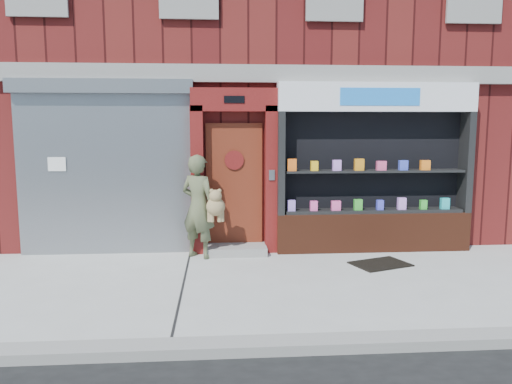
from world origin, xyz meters
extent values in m
plane|color=#9E9E99|center=(0.00, 0.00, 0.00)|extent=(80.00, 80.00, 0.00)
cube|color=gray|center=(0.00, -2.15, 0.06)|extent=(60.00, 0.30, 0.12)
cube|color=#4F1212|center=(0.00, 6.00, 4.00)|extent=(12.00, 8.00, 8.00)
cube|color=gray|center=(0.00, 1.92, 3.15)|extent=(12.00, 0.16, 0.30)
cube|color=gray|center=(-3.00, 1.94, 1.40)|extent=(3.00, 0.10, 2.80)
cube|color=slate|center=(-3.00, 1.88, 2.92)|extent=(3.10, 0.30, 0.24)
cube|color=white|center=(-3.80, 1.88, 1.60)|extent=(0.30, 0.01, 0.24)
cube|color=#560F0E|center=(-1.40, 1.86, 1.30)|extent=(0.22, 0.28, 2.60)
cube|color=#560F0E|center=(-0.10, 1.86, 1.30)|extent=(0.22, 0.28, 2.60)
cube|color=#560F0E|center=(-0.75, 1.86, 2.70)|extent=(1.50, 0.28, 0.40)
cube|color=black|center=(-0.75, 1.71, 2.70)|extent=(0.35, 0.01, 0.12)
cube|color=#5F2111|center=(-0.75, 1.97, 1.20)|extent=(1.00, 0.06, 2.20)
cylinder|color=black|center=(-0.75, 1.93, 1.65)|extent=(0.28, 0.02, 0.28)
cylinder|color=#560F0E|center=(-0.75, 1.92, 1.65)|extent=(0.34, 0.02, 0.34)
cube|color=gray|center=(-0.75, 1.70, 0.07)|extent=(1.10, 0.55, 0.15)
cube|color=slate|center=(-0.10, 1.71, 1.40)|extent=(0.10, 0.02, 0.18)
cube|color=#532313|center=(1.75, 1.80, 0.35)|extent=(3.50, 0.40, 0.70)
cube|color=black|center=(0.06, 1.80, 1.60)|extent=(0.12, 0.40, 1.80)
cube|color=black|center=(3.44, 1.80, 1.60)|extent=(0.12, 0.40, 1.80)
cube|color=black|center=(1.75, 1.99, 1.60)|extent=(3.30, 0.03, 1.80)
cube|color=black|center=(1.75, 1.80, 0.73)|extent=(3.20, 0.36, 0.06)
cube|color=black|center=(1.75, 1.80, 1.45)|extent=(3.20, 0.36, 0.04)
cube|color=white|center=(1.75, 1.80, 2.75)|extent=(3.50, 0.40, 0.50)
cube|color=blue|center=(1.75, 1.59, 2.75)|extent=(1.40, 0.01, 0.30)
cube|color=#9E7ADB|center=(0.25, 1.72, 0.86)|extent=(0.13, 0.09, 0.19)
cube|color=#F351A4|center=(0.65, 1.72, 0.85)|extent=(0.13, 0.09, 0.17)
cube|color=#F3519C|center=(1.05, 1.72, 0.84)|extent=(0.16, 0.09, 0.17)
cube|color=green|center=(1.45, 1.72, 0.86)|extent=(0.14, 0.09, 0.19)
cube|color=#3F45D9|center=(1.85, 1.72, 0.85)|extent=(0.11, 0.09, 0.18)
cube|color=#CB86F1|center=(2.25, 1.72, 0.87)|extent=(0.14, 0.09, 0.21)
cube|color=green|center=(2.65, 1.72, 0.84)|extent=(0.12, 0.09, 0.17)
cube|color=#23B0B3|center=(3.05, 1.72, 0.86)|extent=(0.15, 0.09, 0.20)
cube|color=orange|center=(0.25, 1.72, 1.58)|extent=(0.16, 0.09, 0.21)
cube|color=yellow|center=(0.65, 1.72, 1.56)|extent=(0.12, 0.09, 0.17)
cube|color=#C581E9|center=(1.05, 1.72, 1.56)|extent=(0.14, 0.09, 0.19)
cube|color=orange|center=(1.45, 1.72, 1.57)|extent=(0.16, 0.09, 0.21)
cube|color=#DE4A7E|center=(1.85, 1.72, 1.55)|extent=(0.17, 0.09, 0.16)
cube|color=blue|center=(2.25, 1.72, 1.56)|extent=(0.15, 0.09, 0.17)
cube|color=orange|center=(2.65, 1.72, 1.56)|extent=(0.17, 0.09, 0.17)
imported|color=#4F5538|center=(-1.38, 1.55, 0.89)|extent=(0.77, 0.71, 1.77)
sphere|color=olive|center=(-1.08, 1.38, 0.91)|extent=(0.32, 0.32, 0.32)
sphere|color=olive|center=(-1.08, 1.33, 1.10)|extent=(0.21, 0.21, 0.21)
sphere|color=olive|center=(-1.15, 1.33, 1.18)|extent=(0.07, 0.07, 0.07)
sphere|color=olive|center=(-1.02, 1.33, 1.18)|extent=(0.07, 0.07, 0.07)
cylinder|color=olive|center=(-1.19, 1.38, 0.75)|extent=(0.07, 0.07, 0.19)
cylinder|color=olive|center=(-0.98, 1.38, 0.75)|extent=(0.07, 0.07, 0.19)
cylinder|color=olive|center=(-1.15, 1.36, 0.75)|extent=(0.07, 0.07, 0.19)
cylinder|color=olive|center=(-1.02, 1.36, 0.75)|extent=(0.07, 0.07, 0.19)
cube|color=black|center=(1.60, 0.85, 0.01)|extent=(1.05, 0.89, 0.02)
camera|label=1|loc=(-1.02, -6.90, 2.28)|focal=35.00mm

